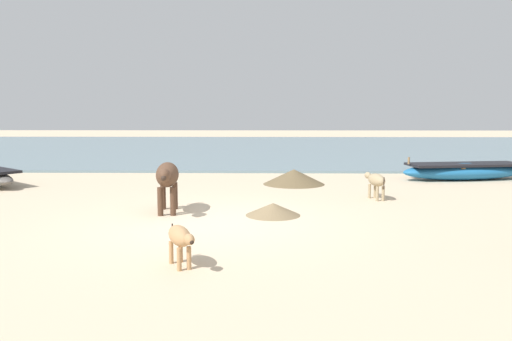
{
  "coord_description": "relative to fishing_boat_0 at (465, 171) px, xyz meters",
  "views": [
    {
      "loc": [
        1.03,
        -9.23,
        2.09
      ],
      "look_at": [
        0.81,
        3.01,
        0.6
      ],
      "focal_mm": 35.82,
      "sensor_mm": 36.0,
      "label": 1
    }
  ],
  "objects": [
    {
      "name": "ground",
      "position": [
        -6.92,
        -5.8,
        -0.27
      ],
      "size": [
        80.0,
        80.0,
        0.0
      ],
      "primitive_type": "plane",
      "color": "beige"
    },
    {
      "name": "cow_second_adult_dark",
      "position": [
        -7.85,
        -4.95,
        0.46
      ],
      "size": [
        0.57,
        1.57,
        1.02
      ],
      "rotation": [
        0.0,
        0.0,
        4.83
      ],
      "color": "#4C3323",
      "rests_on": "ground"
    },
    {
      "name": "fishing_boat_0",
      "position": [
        0.0,
        0.0,
        0.0
      ],
      "size": [
        3.92,
        1.59,
        0.69
      ],
      "rotation": [
        0.0,
        0.0,
        3.3
      ],
      "color": "#1E669E",
      "rests_on": "ground"
    },
    {
      "name": "debris_pile_0",
      "position": [
        -5.73,
        -5.15,
        -0.15
      ],
      "size": [
        1.35,
        1.35,
        0.24
      ],
      "primitive_type": "cone",
      "rotation": [
        0.0,
        0.0,
        5.0
      ],
      "color": "#7A6647",
      "rests_on": "ground"
    },
    {
      "name": "debris_pile_1",
      "position": [
        -5.09,
        -0.97,
        -0.06
      ],
      "size": [
        2.24,
        2.24,
        0.42
      ],
      "primitive_type": "cone",
      "rotation": [
        0.0,
        0.0,
        5.88
      ],
      "color": "brown",
      "rests_on": "ground"
    },
    {
      "name": "calf_near_dun",
      "position": [
        -3.33,
        -3.32,
        0.16
      ],
      "size": [
        0.43,
        0.92,
        0.6
      ],
      "rotation": [
        0.0,
        0.0,
        1.83
      ],
      "color": "tan",
      "rests_on": "ground"
    },
    {
      "name": "sea_water",
      "position": [
        -6.92,
        11.4,
        -0.23
      ],
      "size": [
        60.0,
        20.0,
        0.08
      ],
      "primitive_type": "cube",
      "color": "slate",
      "rests_on": "ground"
    },
    {
      "name": "calf_far_tan",
      "position": [
        -7.0,
        -8.48,
        0.13
      ],
      "size": [
        0.53,
        0.8,
        0.55
      ],
      "rotation": [
        0.0,
        0.0,
        5.19
      ],
      "color": "tan",
      "rests_on": "ground"
    }
  ]
}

